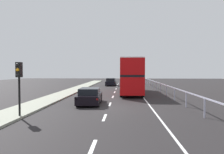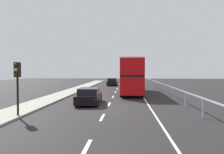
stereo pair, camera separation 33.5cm
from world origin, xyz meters
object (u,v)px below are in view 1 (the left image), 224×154
(hatchback_car_near, at_px, (90,96))
(sedan_car_ahead, at_px, (111,82))
(double_decker_bus_red, at_px, (130,75))
(traffic_signal_pole, at_px, (19,76))

(hatchback_car_near, height_order, sedan_car_ahead, sedan_car_ahead)
(double_decker_bus_red, distance_m, hatchback_car_near, 9.54)
(traffic_signal_pole, xyz_separation_m, sedan_car_ahead, (3.83, 26.58, -1.85))
(hatchback_car_near, height_order, traffic_signal_pole, traffic_signal_pole)
(hatchback_car_near, xyz_separation_m, traffic_signal_pole, (-3.36, -5.27, 1.88))
(traffic_signal_pole, relative_size, sedan_car_ahead, 0.78)
(double_decker_bus_red, bearing_deg, sedan_car_ahead, 104.47)
(hatchback_car_near, bearing_deg, double_decker_bus_red, 64.09)
(double_decker_bus_red, xyz_separation_m, sedan_car_ahead, (-3.29, 12.69, -1.59))
(sedan_car_ahead, bearing_deg, hatchback_car_near, -89.92)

